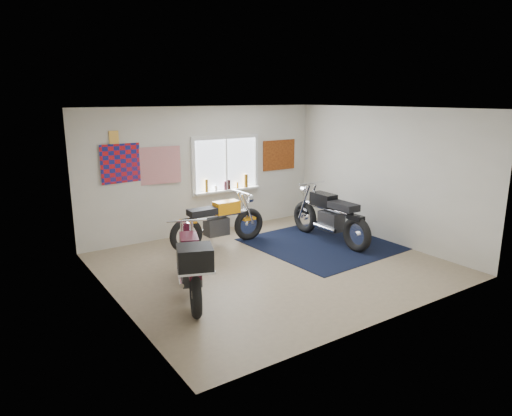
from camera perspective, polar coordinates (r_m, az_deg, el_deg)
ground at (r=8.11m, az=2.12°, el=-7.11°), size 5.50×5.50×0.00m
room_shell at (r=7.68m, az=2.23°, el=4.39°), size 5.50×5.50×5.50m
navy_rug at (r=9.31m, az=8.24°, el=-4.43°), size 2.64×2.74×0.01m
window_assembly at (r=10.04m, az=-3.77°, el=5.02°), size 1.66×0.17×1.26m
oil_bottles at (r=10.07m, az=-3.27°, el=3.06°), size 1.08×0.09×0.30m
flag_display at (r=9.01m, az=-17.35°, el=8.44°), size 1.60×0.10×1.17m
triumph_poster at (r=10.82m, az=2.89°, el=6.63°), size 0.90×0.03×0.70m
yellow_triumph at (r=9.01m, az=-4.75°, el=-1.92°), size 2.08×0.62×1.05m
black_chrome_bike at (r=9.36m, az=9.19°, el=-1.19°), size 0.68×2.24×1.15m
maroon_tourer at (r=6.65m, az=-8.08°, el=-7.08°), size 1.05×2.00×1.04m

